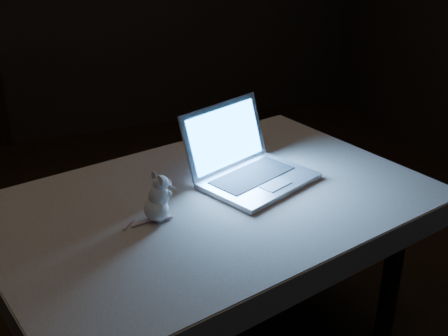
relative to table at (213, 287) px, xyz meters
name	(u,v)px	position (x,y,z in m)	size (l,w,h in m)	color
table	(213,287)	(0.00, 0.00, 0.00)	(1.36, 0.87, 0.73)	black
tablecloth	(202,220)	(-0.06, -0.05, 0.32)	(1.46, 0.97, 0.10)	beige
laptop	(260,150)	(0.19, 0.04, 0.50)	(0.38, 0.33, 0.26)	silver
plush_mouse	(156,198)	(-0.21, -0.07, 0.45)	(0.11, 0.11, 0.15)	white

